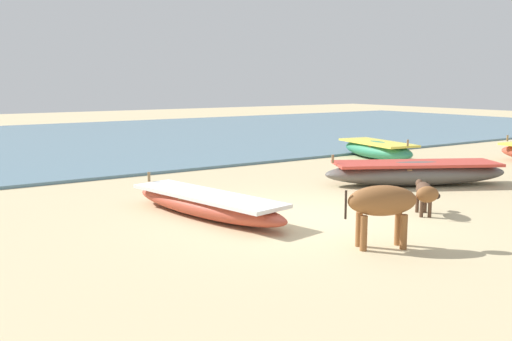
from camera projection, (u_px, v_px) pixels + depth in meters
ground at (302, 218)px, 10.69m from camera, size 80.00×80.00×0.00m
sea_water at (56, 142)px, 23.85m from camera, size 60.00×20.00×0.08m
fishing_boat_2 at (377, 149)px, 18.87m from camera, size 1.75×3.48×0.77m
fishing_boat_5 at (206, 204)px, 10.77m from camera, size 1.60×4.13×0.64m
fishing_boat_6 at (416, 172)px, 14.05m from camera, size 4.52×3.22×0.77m
cow_adult_brown at (386, 203)px, 8.67m from camera, size 1.41×0.94×0.97m
calf_near_dark at (424, 191)px, 10.91m from camera, size 0.74×0.85×0.63m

